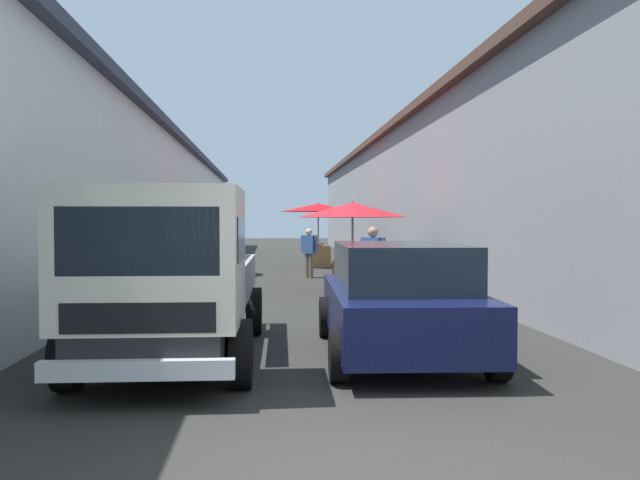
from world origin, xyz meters
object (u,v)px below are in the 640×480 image
Objects in this scene: fruit_stall_near_right at (201,224)px; fruit_stall_far_right at (319,216)px; vendor_by_crates at (373,260)px; parked_scooter at (191,278)px; hatchback_car at (398,299)px; delivery_truck at (167,282)px; fruit_stall_far_left at (352,218)px; vendor_in_shade at (309,250)px.

fruit_stall_far_right is at bearing -49.47° from fruit_stall_near_right.
vendor_by_crates is 4.14m from parked_scooter.
fruit_stall_far_right reaches higher than fruit_stall_near_right.
delivery_truck reaches higher than hatchback_car.
hatchback_car reaches higher than parked_scooter.
fruit_stall_near_right is 8.48m from vendor_by_crates.
parked_scooter is (6.95, 0.58, -0.59)m from delivery_truck.
vendor_by_crates is (-10.73, -0.26, -1.00)m from fruit_stall_far_right.
fruit_stall_far_left reaches higher than parked_scooter.
delivery_truck is 3.29× the size of vendor_in_shade.
hatchback_car is 2.40× the size of parked_scooter.
fruit_stall_far_right is 0.73× the size of hatchback_car.
parked_scooter is (-9.41, 3.63, -1.48)m from fruit_stall_far_right.
vendor_in_shade is (11.70, -2.38, -0.18)m from delivery_truck.
hatchback_car is at bearing 179.12° from fruit_stall_far_right.
vendor_by_crates is 0.97× the size of parked_scooter.
vendor_by_crates is at bearing -178.59° from fruit_stall_far_right.
fruit_stall_far_right is 1.79× the size of vendor_by_crates.
parked_scooter is at bearing 108.98° from fruit_stall_far_left.
fruit_stall_near_right is at bearing 17.37° from hatchback_car.
fruit_stall_far_left is (-4.63, -4.24, 0.16)m from fruit_stall_near_right.
delivery_truck is at bearing -175.20° from parked_scooter.
vendor_by_crates is at bearing -149.24° from fruit_stall_near_right.
fruit_stall_near_right is 0.90× the size of fruit_stall_far_left.
fruit_stall_far_right is at bearing 1.26° from fruit_stall_far_left.
fruit_stall_far_left is 0.97× the size of fruit_stall_far_right.
fruit_stall_far_right is (8.10, 0.18, 0.11)m from fruit_stall_far_left.
hatchback_car is 7.13m from parked_scooter.
fruit_stall_far_right is 1.92× the size of vendor_in_shade.
fruit_stall_near_right is 5.35m from fruit_stall_far_right.
fruit_stall_far_right reaches higher than delivery_truck.
fruit_stall_far_left reaches higher than hatchback_car.
hatchback_car is (-12.21, -3.82, -0.92)m from fruit_stall_near_right.
fruit_stall_near_right is at bearing 30.76° from vendor_by_crates.
vendor_by_crates is at bearing -108.74° from parked_scooter.
vendor_by_crates is (5.63, -3.31, -0.11)m from delivery_truck.
fruit_stall_far_left is 1.73× the size of vendor_by_crates.
delivery_truck is 11.94m from vendor_in_shade.
fruit_stall_near_right is at bearing 42.44° from fruit_stall_far_left.
fruit_stall_far_left is 2.78m from vendor_by_crates.
fruit_stall_far_left is at bearing 1.89° from vendor_by_crates.
hatchback_car is 4.97m from vendor_by_crates.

